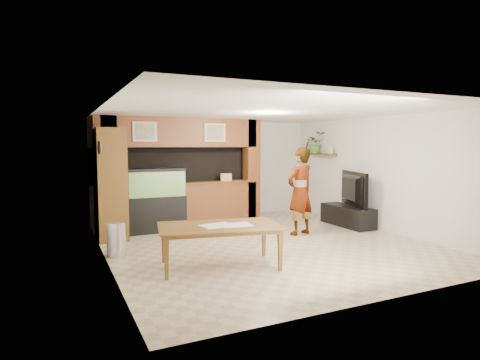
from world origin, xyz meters
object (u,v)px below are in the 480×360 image
pantry_cabinet (110,184)px  dining_table (220,247)px  person (300,191)px  aquarium (156,201)px  television (348,189)px

pantry_cabinet → dining_table: (1.30, -2.83, -0.81)m
pantry_cabinet → person: 4.02m
aquarium → person: size_ratio=0.75×
aquarium → television: bearing=-16.3°
dining_table → pantry_cabinet: bearing=126.4°
pantry_cabinet → person: (3.78, -1.36, -0.20)m
person → pantry_cabinet: bearing=-33.3°
pantry_cabinet → television: pantry_cabinet is taller
person → dining_table: person is taller
aquarium → person: person is taller
television → pantry_cabinet: bearing=97.8°
aquarium → pantry_cabinet: bearing=-166.2°
television → dining_table: size_ratio=0.75×
pantry_cabinet → person: size_ratio=1.21×
aquarium → dining_table: aquarium is taller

